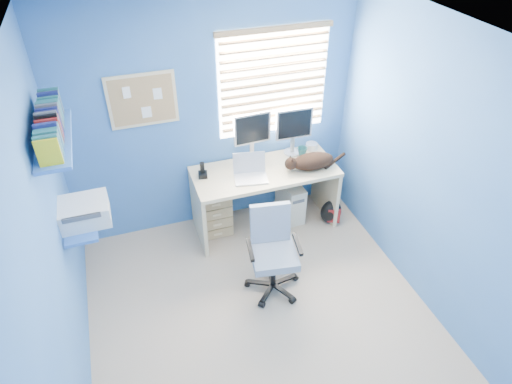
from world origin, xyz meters
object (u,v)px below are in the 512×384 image
object	(u,v)px
laptop	(251,170)
cat	(313,161)
desk	(264,198)
office_chair	(273,261)
tower_pc	(290,199)

from	to	relation	value
laptop	cat	xyz separation A→B (m)	(0.68, -0.01, -0.03)
desk	laptop	world-z (taller)	laptop
laptop	office_chair	xyz separation A→B (m)	(-0.04, -0.78, -0.53)
desk	cat	distance (m)	0.68
laptop	office_chair	distance (m)	0.94
laptop	office_chair	bearing A→B (deg)	-82.54
laptop	tower_pc	size ratio (longest dim) A/B	0.73
desk	cat	bearing A→B (deg)	-13.81
office_chair	desk	bearing A→B (deg)	75.31
cat	desk	bearing A→B (deg)	168.96
tower_pc	office_chair	world-z (taller)	office_chair
cat	office_chair	distance (m)	1.16
laptop	cat	size ratio (longest dim) A/B	0.72
laptop	office_chair	world-z (taller)	laptop
desk	office_chair	world-z (taller)	office_chair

